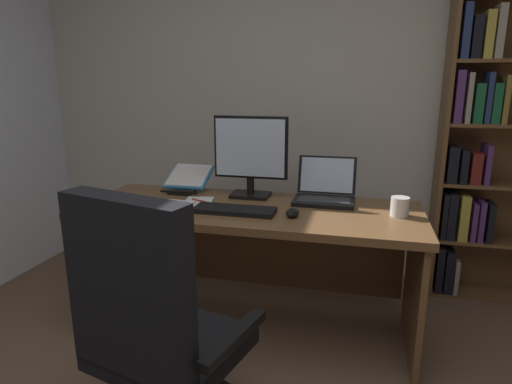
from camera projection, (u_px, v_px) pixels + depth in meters
wall_back at (313, 84)px, 3.05m from camera, size 4.68×0.12×2.74m
desk at (252, 237)px, 2.44m from camera, size 1.82×0.69×0.73m
bookshelf at (495, 124)px, 2.65m from camera, size 0.81×0.26×2.26m
office_chair at (157, 347)px, 1.58m from camera, size 0.69×0.60×1.03m
monitor at (251, 157)px, 2.47m from camera, size 0.43×0.16×0.47m
laptop at (325, 192)px, 2.42m from camera, size 0.33×0.30×0.24m
keyboard at (234, 210)px, 2.21m from camera, size 0.42×0.15×0.02m
computer_mouse at (292, 213)px, 2.14m from camera, size 0.06×0.10×0.04m
reading_stand_with_book at (188, 179)px, 2.68m from camera, size 0.26×0.30×0.14m
open_binder at (143, 206)px, 2.28m from camera, size 0.51×0.29×0.02m
notepad at (198, 202)px, 2.39m from camera, size 0.18×0.23×0.01m
pen at (201, 201)px, 2.38m from camera, size 0.13×0.06×0.01m
coffee_mug at (400, 207)px, 2.15m from camera, size 0.09×0.09×0.10m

